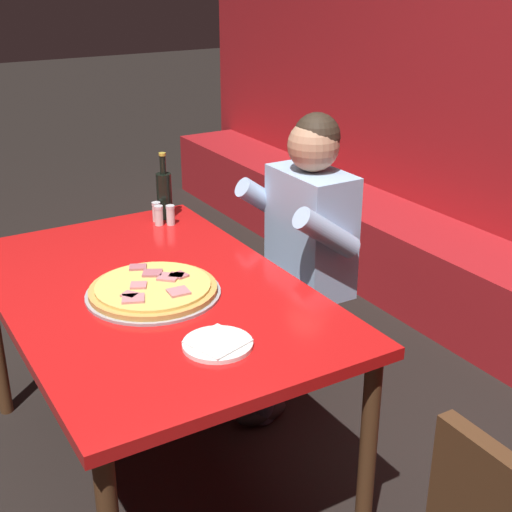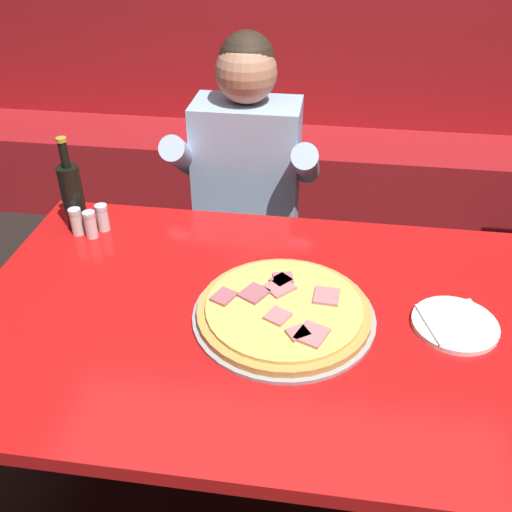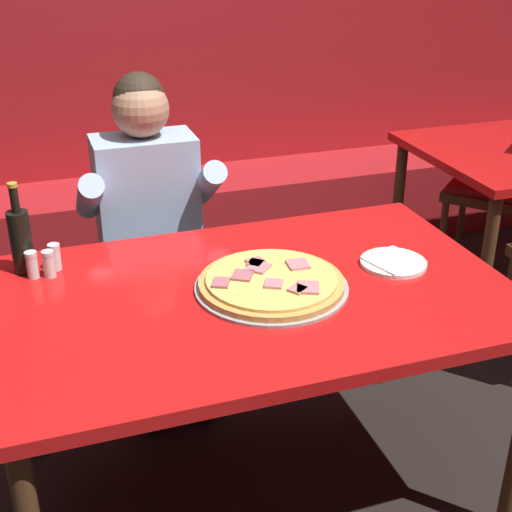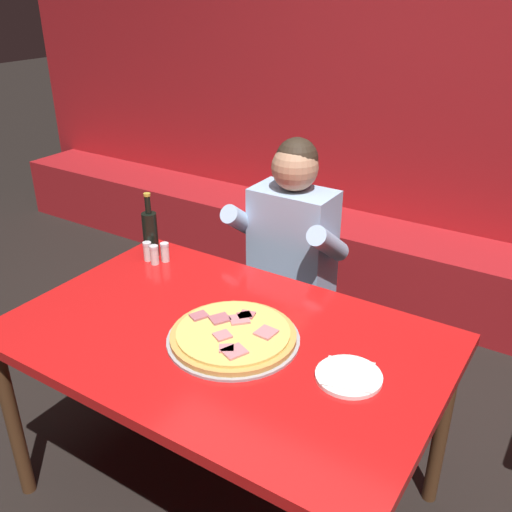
{
  "view_description": "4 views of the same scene",
  "coord_description": "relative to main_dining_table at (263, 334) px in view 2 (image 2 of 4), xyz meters",
  "views": [
    {
      "loc": [
        2.1,
        -0.82,
        1.84
      ],
      "look_at": [
        0.23,
        0.29,
        0.92
      ],
      "focal_mm": 50.0,
      "sensor_mm": 36.0,
      "label": 1
    },
    {
      "loc": [
        0.14,
        -1.1,
        1.71
      ],
      "look_at": [
        -0.05,
        0.22,
        0.8
      ],
      "focal_mm": 40.0,
      "sensor_mm": 36.0,
      "label": 2
    },
    {
      "loc": [
        -0.59,
        -1.76,
        1.79
      ],
      "look_at": [
        0.04,
        0.09,
        0.84
      ],
      "focal_mm": 50.0,
      "sensor_mm": 36.0,
      "label": 3
    },
    {
      "loc": [
        1.0,
        -1.34,
        1.9
      ],
      "look_at": [
        -0.07,
        0.33,
        0.93
      ],
      "focal_mm": 40.0,
      "sensor_mm": 36.0,
      "label": 4
    }
  ],
  "objects": [
    {
      "name": "pizza",
      "position": [
        0.05,
        -0.01,
        0.09
      ],
      "size": [
        0.46,
        0.46,
        0.05
      ],
      "color": "#9E9EA3",
      "rests_on": "main_dining_table"
    },
    {
      "name": "main_dining_table",
      "position": [
        0.0,
        0.0,
        0.0
      ],
      "size": [
        1.52,
        0.97,
        0.78
      ],
      "color": "#4C2D19",
      "rests_on": "ground_plane"
    },
    {
      "name": "booth_wall_panel",
      "position": [
        0.0,
        2.18,
        0.24
      ],
      "size": [
        6.8,
        0.16,
        1.9
      ],
      "primitive_type": "cube",
      "color": "#A3191E",
      "rests_on": "ground_plane"
    },
    {
      "name": "plate_white_paper",
      "position": [
        0.47,
        0.02,
        0.08
      ],
      "size": [
        0.21,
        0.21,
        0.02
      ],
      "color": "white",
      "rests_on": "main_dining_table"
    },
    {
      "name": "booth_bench",
      "position": [
        0.0,
        1.86,
        -0.48
      ],
      "size": [
        6.46,
        0.48,
        0.46
      ],
      "primitive_type": "cube",
      "color": "#A3191E",
      "rests_on": "ground_plane"
    },
    {
      "name": "ground_plane",
      "position": [
        0.0,
        0.0,
        -0.71
      ],
      "size": [
        24.0,
        24.0,
        0.0
      ],
      "primitive_type": "plane",
      "color": "black"
    },
    {
      "name": "diner_seated_blue_shirt",
      "position": [
        -0.17,
        0.71,
        0.0
      ],
      "size": [
        0.53,
        0.53,
        1.27
      ],
      "color": "black",
      "rests_on": "ground_plane"
    },
    {
      "name": "shaker_oregano",
      "position": [
        -0.61,
        0.29,
        0.11
      ],
      "size": [
        0.04,
        0.04,
        0.09
      ],
      "color": "silver",
      "rests_on": "main_dining_table"
    },
    {
      "name": "beer_bottle",
      "position": [
        -0.64,
        0.34,
        0.18
      ],
      "size": [
        0.07,
        0.07,
        0.29
      ],
      "color": "black",
      "rests_on": "main_dining_table"
    },
    {
      "name": "shaker_red_pepper_flakes",
      "position": [
        -0.54,
        0.33,
        0.11
      ],
      "size": [
        0.04,
        0.04,
        0.09
      ],
      "color": "silver",
      "rests_on": "main_dining_table"
    },
    {
      "name": "shaker_black_pepper",
      "position": [
        -0.57,
        0.28,
        0.11
      ],
      "size": [
        0.04,
        0.04,
        0.09
      ],
      "color": "silver",
      "rests_on": "main_dining_table"
    }
  ]
}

